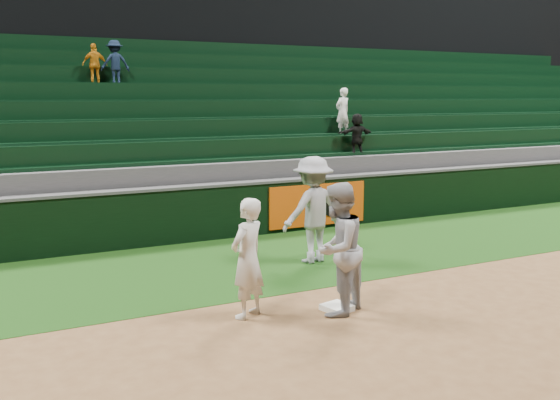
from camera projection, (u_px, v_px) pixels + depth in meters
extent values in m
plane|color=brown|center=(313.00, 311.00, 9.31)|extent=(70.00, 70.00, 0.00)
cube|color=black|center=(235.00, 264.00, 11.95)|extent=(36.00, 4.20, 0.01)
cube|color=black|center=(86.00, 21.00, 23.68)|extent=(40.00, 12.00, 12.00)
cube|color=white|center=(337.00, 308.00, 9.35)|extent=(0.46, 0.46, 0.09)
imported|color=silver|center=(248.00, 258.00, 8.95)|extent=(0.76, 0.68, 1.75)
imported|color=#9799A1|center=(338.00, 249.00, 9.08)|extent=(1.20, 1.13, 1.95)
imported|color=#989AA5|center=(313.00, 210.00, 11.91)|extent=(1.42, 0.96, 2.04)
cube|color=black|center=(196.00, 214.00, 13.79)|extent=(36.00, 0.35, 1.20)
cube|color=#D84C0A|center=(318.00, 205.00, 14.96)|extent=(2.60, 0.05, 1.00)
cylinder|color=black|center=(333.00, 204.00, 15.11)|extent=(0.64, 0.02, 0.64)
cylinder|color=white|center=(328.00, 199.00, 15.00)|extent=(0.14, 0.02, 0.14)
cube|color=#424244|center=(196.00, 186.00, 13.69)|extent=(36.00, 0.40, 0.06)
cube|color=#3C3C3F|center=(186.00, 199.00, 14.39)|extent=(36.00, 0.85, 1.65)
cube|color=black|center=(181.00, 152.00, 14.44)|extent=(36.00, 0.14, 0.50)
cube|color=black|center=(184.00, 162.00, 14.32)|extent=(36.00, 0.45, 0.08)
cube|color=#3C3C3F|center=(174.00, 185.00, 15.10)|extent=(36.00, 0.85, 2.10)
cube|color=black|center=(170.00, 131.00, 15.11)|extent=(36.00, 0.14, 0.50)
cube|color=black|center=(172.00, 140.00, 15.00)|extent=(36.00, 0.45, 0.08)
cube|color=#3C3C3F|center=(164.00, 172.00, 15.81)|extent=(36.00, 0.85, 2.55)
cube|color=black|center=(159.00, 111.00, 15.78)|extent=(36.00, 0.14, 0.50)
cube|color=black|center=(161.00, 120.00, 15.67)|extent=(36.00, 0.45, 0.08)
cube|color=#3C3C3F|center=(155.00, 160.00, 16.52)|extent=(36.00, 0.85, 3.00)
cube|color=black|center=(150.00, 93.00, 16.46)|extent=(36.00, 0.14, 0.50)
cube|color=black|center=(152.00, 101.00, 16.34)|extent=(36.00, 0.45, 0.08)
cube|color=#3C3C3F|center=(146.00, 149.00, 17.23)|extent=(36.00, 0.85, 3.45)
cube|color=black|center=(141.00, 77.00, 17.13)|extent=(36.00, 0.14, 0.50)
cube|color=black|center=(143.00, 84.00, 17.02)|extent=(36.00, 0.45, 0.08)
cube|color=#3C3C3F|center=(138.00, 139.00, 17.94)|extent=(36.00, 0.85, 3.90)
cube|color=black|center=(133.00, 62.00, 17.81)|extent=(36.00, 0.14, 0.50)
cube|color=black|center=(135.00, 69.00, 17.69)|extent=(36.00, 0.45, 0.08)
cube|color=#3C3C3F|center=(131.00, 130.00, 18.66)|extent=(36.00, 0.85, 4.35)
cube|color=black|center=(125.00, 47.00, 18.48)|extent=(36.00, 0.14, 0.50)
cube|color=black|center=(127.00, 54.00, 18.37)|extent=(36.00, 0.45, 0.08)
imported|color=#C47512|center=(95.00, 64.00, 16.25)|extent=(0.63, 0.27, 1.08)
imported|color=black|center=(357.00, 134.00, 16.20)|extent=(1.01, 0.32, 1.08)
imported|color=white|center=(343.00, 112.00, 16.90)|extent=(0.53, 0.42, 1.29)
imported|color=black|center=(115.00, 63.00, 16.48)|extent=(0.79, 0.48, 1.18)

